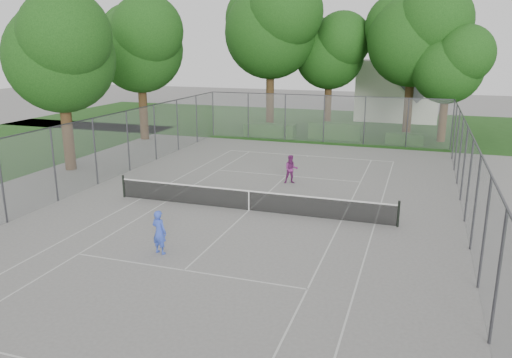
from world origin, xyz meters
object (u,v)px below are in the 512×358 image
(house, at_px, (399,80))
(girl_player, at_px, (159,232))
(woman_player, at_px, (291,169))
(tennis_net, at_px, (249,200))

(house, xyz_separation_m, girl_player, (-5.93, -36.50, -2.99))
(girl_player, height_order, woman_player, girl_player)
(house, distance_m, girl_player, 37.10)
(house, relative_size, woman_player, 6.18)
(tennis_net, relative_size, girl_player, 8.09)
(girl_player, relative_size, woman_player, 1.04)
(house, xyz_separation_m, woman_player, (-3.88, -26.10, -3.03))
(tennis_net, relative_size, house, 1.37)
(tennis_net, xyz_separation_m, house, (4.50, 31.10, 3.28))
(woman_player, bearing_deg, girl_player, -123.65)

